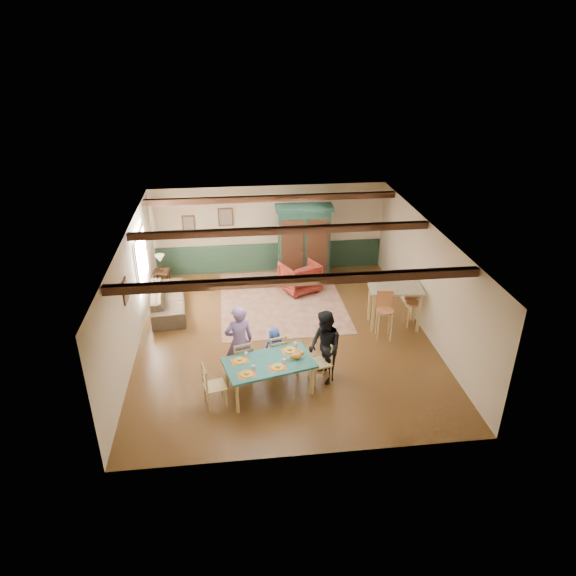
{
  "coord_description": "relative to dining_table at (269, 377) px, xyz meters",
  "views": [
    {
      "loc": [
        -1.15,
        -10.72,
        6.66
      ],
      "look_at": [
        0.14,
        0.34,
        1.15
      ],
      "focal_mm": 32.0,
      "sensor_mm": 36.0,
      "label": 1
    }
  ],
  "objects": [
    {
      "name": "wall_right",
      "position": [
        4.04,
        2.14,
        0.98
      ],
      "size": [
        0.02,
        8.0,
        2.7
      ],
      "primitive_type": "cube",
      "color": "beige",
      "rests_on": "floor"
    },
    {
      "name": "ceiling",
      "position": [
        0.54,
        2.14,
        2.33
      ],
      "size": [
        7.0,
        8.0,
        0.02
      ],
      "primitive_type": "cube",
      "color": "white",
      "rests_on": "wall_back"
    },
    {
      "name": "area_rug",
      "position": [
        0.67,
        3.99,
        -0.36
      ],
      "size": [
        3.39,
        4.01,
        0.01
      ],
      "primitive_type": "cube",
      "rotation": [
        0.0,
        0.0,
        0.01
      ],
      "color": "#BEAD8A",
      "rests_on": "floor"
    },
    {
      "name": "bar_stool_right",
      "position": [
        3.81,
        2.31,
        0.14
      ],
      "size": [
        0.37,
        0.4,
        1.02
      ],
      "primitive_type": null,
      "rotation": [
        0.0,
        0.0,
        0.02
      ],
      "color": "#C67E4D",
      "rests_on": "floor"
    },
    {
      "name": "dining_table",
      "position": [
        0.0,
        0.0,
        0.0
      ],
      "size": [
        1.96,
        1.39,
        0.74
      ],
      "primitive_type": null,
      "rotation": [
        0.0,
        0.0,
        0.25
      ],
      "color": "#1E5F58",
      "rests_on": "floor"
    },
    {
      "name": "picture_back_b",
      "position": [
        -1.86,
        6.11,
        1.28
      ],
      "size": [
        0.38,
        0.04,
        0.48
      ],
      "primitive_type": null,
      "color": "gray",
      "rests_on": "wall_back"
    },
    {
      "name": "sofa",
      "position": [
        -2.39,
        3.8,
        -0.05
      ],
      "size": [
        1.06,
        2.25,
        0.64
      ],
      "primitive_type": "imported",
      "rotation": [
        0.0,
        0.0,
        1.67
      ],
      "color": "#403628",
      "rests_on": "floor"
    },
    {
      "name": "bar_stool_left",
      "position": [
        2.94,
        1.82,
        0.22
      ],
      "size": [
        0.47,
        0.51,
        1.18
      ],
      "primitive_type": null,
      "rotation": [
        0.0,
        0.0,
        -0.13
      ],
      "color": "#C67E4D",
      "rests_on": "floor"
    },
    {
      "name": "place_setting_near_center",
      "position": [
        0.16,
        -0.21,
        0.42
      ],
      "size": [
        0.45,
        0.38,
        0.11
      ],
      "primitive_type": null,
      "rotation": [
        0.0,
        0.0,
        0.25
      ],
      "color": "#F3A720",
      "rests_on": "dining_table"
    },
    {
      "name": "armoire",
      "position": [
        1.47,
        5.3,
        0.79
      ],
      "size": [
        1.66,
        0.72,
        2.31
      ],
      "primitive_type": "cube",
      "rotation": [
        0.0,
        0.0,
        -0.04
      ],
      "color": "#122D23",
      "rests_on": "floor"
    },
    {
      "name": "dining_chair_end_right",
      "position": [
        1.1,
        0.28,
        0.1
      ],
      "size": [
        0.52,
        0.51,
        0.94
      ],
      "primitive_type": null,
      "rotation": [
        0.0,
        0.0,
        -1.33
      ],
      "color": "tan",
      "rests_on": "floor"
    },
    {
      "name": "end_table",
      "position": [
        -2.69,
        5.24,
        -0.1
      ],
      "size": [
        0.47,
        0.47,
        0.54
      ],
      "primitive_type": null,
      "rotation": [
        0.0,
        0.0,
        -0.07
      ],
      "color": "black",
      "rests_on": "floor"
    },
    {
      "name": "ceiling_beam_mid",
      "position": [
        0.54,
        2.54,
        2.24
      ],
      "size": [
        6.95,
        0.16,
        0.16
      ],
      "primitive_type": "cube",
      "color": "black",
      "rests_on": "ceiling"
    },
    {
      "name": "person_child",
      "position": [
        0.19,
        0.86,
        0.13
      ],
      "size": [
        0.55,
        0.42,
        0.99
      ],
      "primitive_type": "imported",
      "rotation": [
        0.0,
        0.0,
        3.39
      ],
      "color": "#26429A",
      "rests_on": "floor"
    },
    {
      "name": "dining_chair_end_left",
      "position": [
        -1.1,
        -0.28,
        0.1
      ],
      "size": [
        0.52,
        0.51,
        0.94
      ],
      "primitive_type": null,
      "rotation": [
        0.0,
        0.0,
        1.82
      ],
      "color": "tan",
      "rests_on": "floor"
    },
    {
      "name": "ceiling_beam_front",
      "position": [
        0.54,
        -0.16,
        2.24
      ],
      "size": [
        6.95,
        0.16,
        0.16
      ],
      "primitive_type": "cube",
      "color": "black",
      "rests_on": "ceiling"
    },
    {
      "name": "ceiling_beam_back",
      "position": [
        0.54,
        5.14,
        2.24
      ],
      "size": [
        6.95,
        0.16,
        0.16
      ],
      "primitive_type": "cube",
      "color": "black",
      "rests_on": "ceiling"
    },
    {
      "name": "picture_left_wall",
      "position": [
        -2.93,
        1.54,
        1.38
      ],
      "size": [
        0.04,
        0.42,
        0.52
      ],
      "primitive_type": null,
      "color": "gray",
      "rests_on": "wall_left"
    },
    {
      "name": "place_setting_far_right",
      "position": [
        0.47,
        0.37,
        0.42
      ],
      "size": [
        0.45,
        0.38,
        0.11
      ],
      "primitive_type": null,
      "rotation": [
        0.0,
        0.0,
        0.25
      ],
      "color": "#F3A720",
      "rests_on": "dining_table"
    },
    {
      "name": "armchair",
      "position": [
        1.26,
        4.59,
        0.07
      ],
      "size": [
        1.25,
        1.27,
        0.88
      ],
      "primitive_type": "imported",
      "rotation": [
        0.0,
        0.0,
        -2.73
      ],
      "color": "#4D110F",
      "rests_on": "floor"
    },
    {
      "name": "dining_chair_far_left",
      "position": [
        -0.55,
        0.59,
        0.1
      ],
      "size": [
        0.51,
        0.52,
        0.94
      ],
      "primitive_type": null,
      "rotation": [
        0.0,
        0.0,
        3.39
      ],
      "color": "tan",
      "rests_on": "floor"
    },
    {
      "name": "person_man",
      "position": [
        -0.57,
        0.67,
        0.48
      ],
      "size": [
        0.7,
        0.54,
        1.7
      ],
      "primitive_type": "imported",
      "rotation": [
        0.0,
        0.0,
        3.39
      ],
      "color": "#7B5DA1",
      "rests_on": "floor"
    },
    {
      "name": "wall_back",
      "position": [
        0.54,
        6.14,
        0.98
      ],
      "size": [
        7.0,
        0.02,
        2.7
      ],
      "primitive_type": "cube",
      "color": "beige",
      "rests_on": "floor"
    },
    {
      "name": "table_lamp",
      "position": [
        -2.69,
        5.24,
        0.42
      ],
      "size": [
        0.3,
        0.3,
        0.49
      ],
      "primitive_type": null,
      "rotation": [
        0.0,
        0.0,
        -0.1
      ],
      "color": "beige",
      "rests_on": "end_table"
    },
    {
      "name": "place_setting_near_left",
      "position": [
        -0.47,
        -0.37,
        0.42
      ],
      "size": [
        0.45,
        0.38,
        0.11
      ],
      "primitive_type": null,
      "rotation": [
        0.0,
        0.0,
        0.25
      ],
      "color": "#F3A720",
      "rests_on": "dining_table"
    },
    {
      "name": "place_setting_far_left",
      "position": [
        -0.59,
        0.11,
        0.42
      ],
      "size": [
        0.45,
        0.38,
        0.11
      ],
      "primitive_type": null,
      "rotation": [
        0.0,
        0.0,
        0.25
      ],
      "color": "#F3A720",
      "rests_on": "dining_table"
    },
    {
      "name": "wainscot_back",
      "position": [
        0.54,
        6.12,
        0.08
      ],
      "size": [
        6.95,
        0.03,
        0.9
      ],
      "primitive_type": "cube",
      "color": "#1A3123",
      "rests_on": "floor"
    },
    {
      "name": "wall_left",
      "position": [
        -2.96,
        2.14,
        0.98
      ],
      "size": [
        0.02,
        8.0,
        2.7
      ],
      "primitive_type": "cube",
      "color": "beige",
      "rests_on": "floor"
    },
    {
      "name": "picture_back_a",
      "position": [
        -0.76,
        6.11,
        1.43
      ],
      "size": [
        0.45,
        0.04,
        0.55
      ],
      "primitive_type": null,
      "color": "gray",
      "rests_on": "wall_back"
    },
    {
      "name": "floor",
      "position": [
        0.54,
        2.14,
        -0.37
      ],
      "size": [
        8.0,
        8.0,
        0.0
      ],
      "primitive_type": "plane",
      "color": "#492D14",
      "rests_on": "ground"
    },
    {
      "name": "window_left",
      "position": [
        -2.93,
        3.84,
        1.18
      ],
      "size": [
        0.06,
        1.6,
        1.3
      ],
      "primitive_type": null,
      "color": "white",
      "rests_on": "wall_left"
    },
    {
      "name": "cat",
      "position": [
        0.55,
        0.04,
        0.46
      ],
      "size": [
        0.38,
        0.22,
        0.18
      ],
      "primitive_type": null,
      "rotation": [
        0.0,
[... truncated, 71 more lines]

